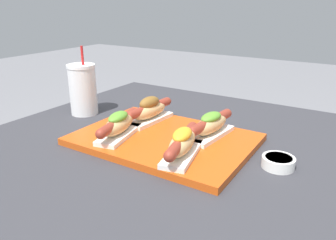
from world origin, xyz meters
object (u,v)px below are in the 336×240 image
at_px(hot_dog_3, 211,125).
at_px(hot_dog_0, 119,125).
at_px(serving_tray, 164,139).
at_px(drink_cup, 83,89).
at_px(hot_dog_1, 182,143).
at_px(hot_dog_2, 150,110).
at_px(sauce_bowl, 278,162).

bearing_deg(hot_dog_3, hot_dog_0, -147.76).
height_order(serving_tray, hot_dog_0, hot_dog_0).
relative_size(serving_tray, drink_cup, 2.03).
height_order(hot_dog_0, hot_dog_1, same).
distance_m(serving_tray, hot_dog_1, 0.13).
relative_size(serving_tray, hot_dog_3, 2.27).
height_order(serving_tray, hot_dog_1, hot_dog_1).
bearing_deg(hot_dog_2, drink_cup, -176.94).
xyz_separation_m(hot_dog_3, sauce_bowl, (0.19, -0.05, -0.04)).
bearing_deg(hot_dog_2, serving_tray, -37.05).
relative_size(hot_dog_2, sauce_bowl, 2.73).
relative_size(hot_dog_0, hot_dog_1, 1.00).
height_order(hot_dog_0, hot_dog_3, hot_dog_0).
distance_m(hot_dog_0, hot_dog_3, 0.24).
distance_m(hot_dog_2, hot_dog_3, 0.21).
distance_m(hot_dog_0, sauce_bowl, 0.41).
xyz_separation_m(hot_dog_2, sauce_bowl, (0.40, -0.06, -0.04)).
relative_size(hot_dog_1, sauce_bowl, 2.68).
bearing_deg(hot_dog_1, hot_dog_3, 88.12).
bearing_deg(hot_dog_3, hot_dog_1, -91.88).
bearing_deg(hot_dog_3, drink_cup, -179.53).
bearing_deg(hot_dog_0, hot_dog_2, 89.35).
bearing_deg(hot_dog_2, hot_dog_1, -37.61).
relative_size(hot_dog_0, hot_dog_3, 0.99).
bearing_deg(hot_dog_1, serving_tray, 141.84).
distance_m(hot_dog_3, drink_cup, 0.47).
bearing_deg(hot_dog_2, hot_dog_0, -90.65).
bearing_deg(drink_cup, hot_dog_3, 0.47).
bearing_deg(hot_dog_2, sauce_bowl, -7.93).
distance_m(hot_dog_1, sauce_bowl, 0.22).
xyz_separation_m(serving_tray, hot_dog_1, (0.10, -0.08, 0.04)).
xyz_separation_m(sauce_bowl, drink_cup, (-0.66, 0.04, 0.07)).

